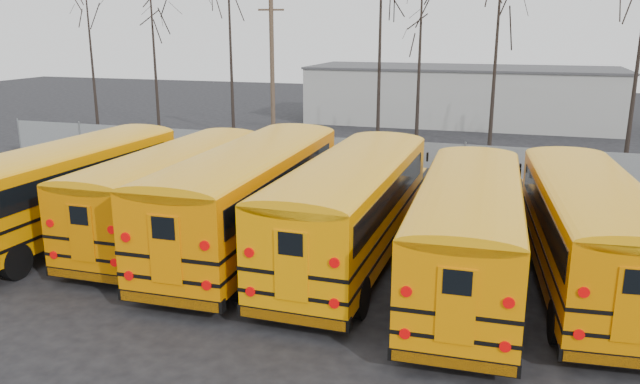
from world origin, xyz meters
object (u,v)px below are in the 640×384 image
(bus_b, at_px, (176,184))
(bus_d, at_px, (353,199))
(bus_a, at_px, (67,181))
(bus_c, at_px, (252,188))
(utility_pole_left, at_px, (272,72))
(bus_e, at_px, (469,223))
(bus_f, at_px, (587,222))

(bus_b, relative_size, bus_d, 0.94)
(bus_a, xyz_separation_m, bus_c, (6.44, 0.74, 0.10))
(bus_c, xyz_separation_m, utility_pole_left, (-6.19, 17.27, 2.35))
(bus_e, height_order, bus_f, bus_e)
(bus_b, height_order, utility_pole_left, utility_pole_left)
(bus_c, bearing_deg, utility_pole_left, 108.53)
(bus_a, bearing_deg, bus_f, 3.86)
(bus_a, relative_size, bus_b, 1.05)
(bus_a, xyz_separation_m, bus_b, (3.50, 1.07, -0.08))
(bus_c, relative_size, bus_d, 1.03)
(bus_c, bearing_deg, bus_d, -3.12)
(bus_f, bearing_deg, bus_e, -166.17)
(bus_f, bearing_deg, bus_d, 174.76)
(bus_e, relative_size, utility_pole_left, 1.35)
(bus_a, relative_size, utility_pole_left, 1.38)
(bus_b, height_order, bus_d, bus_d)
(bus_d, relative_size, bus_f, 1.04)
(bus_b, bearing_deg, bus_e, -9.22)
(bus_e, bearing_deg, bus_a, 176.25)
(bus_b, bearing_deg, bus_d, -4.54)
(bus_f, bearing_deg, bus_a, 176.99)
(bus_a, height_order, bus_f, bus_a)
(bus_a, bearing_deg, bus_c, 8.21)
(bus_a, height_order, bus_c, bus_c)
(bus_d, xyz_separation_m, bus_f, (6.51, -0.01, -0.09))
(bus_b, bearing_deg, bus_c, -6.96)
(bus_c, relative_size, bus_f, 1.07)
(bus_a, xyz_separation_m, utility_pole_left, (0.25, 18.00, 2.44))
(bus_d, height_order, utility_pole_left, utility_pole_left)
(bus_c, distance_m, bus_f, 9.85)
(bus_d, distance_m, utility_pole_left, 19.96)
(bus_f, height_order, utility_pole_left, utility_pole_left)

